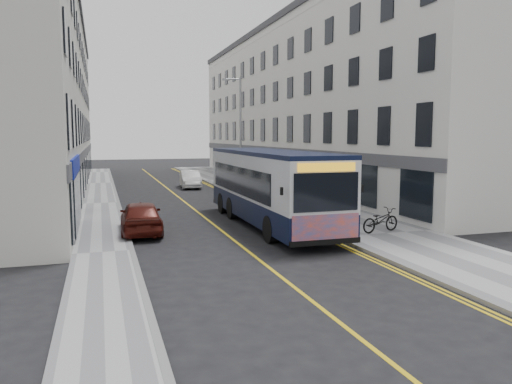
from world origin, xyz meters
TOP-DOWN VIEW (x-y plane):
  - ground at (0.00, 0.00)m, footprint 140.00×140.00m
  - pavement_east at (6.25, 12.00)m, footprint 4.50×64.00m
  - pavement_west at (-5.00, 12.00)m, footprint 2.00×64.00m
  - kerb_east at (4.00, 12.00)m, footprint 0.18×64.00m
  - kerb_west at (-4.00, 12.00)m, footprint 0.18×64.00m
  - road_centre_line at (0.00, 12.00)m, footprint 0.12×64.00m
  - road_dbl_yellow_inner at (3.55, 12.00)m, footprint 0.10×64.00m
  - road_dbl_yellow_outer at (3.75, 12.00)m, footprint 0.10×64.00m
  - terrace_east at (11.50, 21.00)m, footprint 6.00×46.00m
  - terrace_west at (-9.00, 21.00)m, footprint 6.00×46.00m
  - streetlamp at (4.17, 14.00)m, footprint 1.32×0.18m
  - city_bus at (2.43, 2.47)m, footprint 2.76×11.85m
  - bicycle at (6.12, -0.95)m, footprint 2.02×1.09m
  - pedestrian_near at (5.87, 12.89)m, footprint 0.82×0.70m
  - pedestrian_far at (6.20, 17.38)m, footprint 1.09×0.96m
  - car_white at (1.80, 20.07)m, footprint 1.74×4.19m
  - car_maroon at (-3.40, 2.28)m, footprint 1.82×4.25m

SIDE VIEW (x-z plane):
  - ground at x=0.00m, z-range 0.00..0.00m
  - road_centre_line at x=0.00m, z-range 0.00..0.01m
  - road_dbl_yellow_inner at x=3.55m, z-range 0.00..0.01m
  - road_dbl_yellow_outer at x=3.75m, z-range 0.00..0.01m
  - pavement_east at x=6.25m, z-range 0.00..0.12m
  - pavement_west at x=-5.00m, z-range 0.00..0.12m
  - kerb_east at x=4.00m, z-range 0.00..0.13m
  - kerb_west at x=-4.00m, z-range 0.00..0.13m
  - bicycle at x=6.12m, z-range 0.12..1.13m
  - car_white at x=1.80m, z-range 0.00..1.35m
  - car_maroon at x=-3.40m, z-range 0.00..1.43m
  - pedestrian_far at x=6.20m, z-range 0.12..2.02m
  - pedestrian_near at x=5.87m, z-range 0.12..2.02m
  - city_bus at x=2.43m, z-range 0.16..3.61m
  - streetlamp at x=4.17m, z-range 0.38..8.38m
  - terrace_east at x=11.50m, z-range 0.00..13.00m
  - terrace_west at x=-9.00m, z-range 0.00..13.00m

